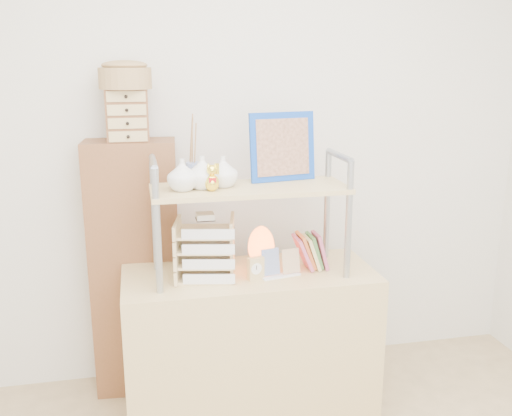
# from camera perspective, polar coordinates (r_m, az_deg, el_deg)

# --- Properties ---
(room_shell) EXTENTS (3.42, 3.41, 2.61)m
(room_shell) POSITION_cam_1_polar(r_m,az_deg,el_deg) (1.77, 4.63, 13.31)
(room_shell) COLOR silver
(room_shell) RESTS_ON ground
(desk) EXTENTS (1.20, 0.50, 0.75)m
(desk) POSITION_cam_1_polar(r_m,az_deg,el_deg) (2.89, -0.60, -13.46)
(desk) COLOR tan
(desk) RESTS_ON ground
(cabinet) EXTENTS (0.47, 0.27, 1.35)m
(cabinet) POSITION_cam_1_polar(r_m,az_deg,el_deg) (3.06, -11.92, -6.00)
(cabinet) COLOR brown
(cabinet) RESTS_ON ground
(hutch) EXTENTS (0.90, 0.34, 0.75)m
(hutch) POSITION_cam_1_polar(r_m,az_deg,el_deg) (2.61, -1.68, 2.28)
(hutch) COLOR #999EA7
(hutch) RESTS_ON desk
(letter_tray) EXTENTS (0.30, 0.29, 0.31)m
(letter_tray) POSITION_cam_1_polar(r_m,az_deg,el_deg) (2.65, -5.05, -4.41)
(letter_tray) COLOR #D5B17F
(letter_tray) RESTS_ON desk
(salt_lamp) EXTENTS (0.14, 0.13, 0.21)m
(salt_lamp) POSITION_cam_1_polar(r_m,az_deg,el_deg) (2.75, 0.51, -3.96)
(salt_lamp) COLOR brown
(salt_lamp) RESTS_ON desk
(desk_clock) EXTENTS (0.08, 0.05, 0.11)m
(desk_clock) POSITION_cam_1_polar(r_m,az_deg,el_deg) (2.64, -0.03, -6.07)
(desk_clock) COLOR tan
(desk_clock) RESTS_ON desk
(postcard_stand) EXTENTS (0.20, 0.09, 0.14)m
(postcard_stand) POSITION_cam_1_polar(r_m,az_deg,el_deg) (2.68, 2.46, -6.04)
(postcard_stand) COLOR white
(postcard_stand) RESTS_ON desk
(drawer_chest) EXTENTS (0.20, 0.16, 0.25)m
(drawer_chest) POSITION_cam_1_polar(r_m,az_deg,el_deg) (2.86, -12.76, 9.04)
(drawer_chest) COLOR brown
(drawer_chest) RESTS_ON cabinet
(woven_basket) EXTENTS (0.25, 0.25, 0.10)m
(woven_basket) POSITION_cam_1_polar(r_m,az_deg,el_deg) (2.85, -12.96, 12.54)
(woven_basket) COLOR olive
(woven_basket) RESTS_ON drawer_chest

